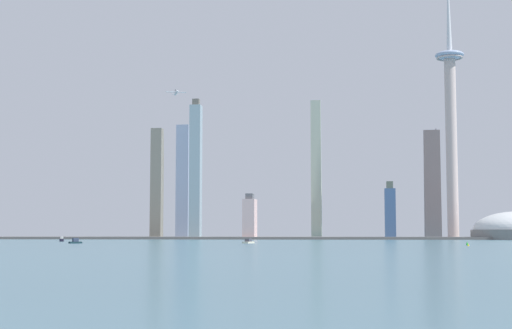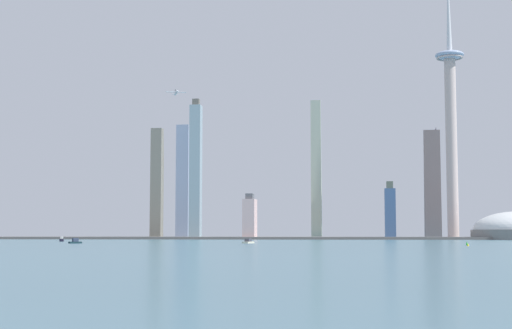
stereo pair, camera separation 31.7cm
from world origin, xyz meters
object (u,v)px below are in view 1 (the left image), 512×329
at_px(boat_1, 248,242).
at_px(skyscraper_6, 184,181).
at_px(observation_tower, 451,113).
at_px(skyscraper_0, 196,171).
at_px(boat_2, 62,240).
at_px(skyscraper_1, 316,169).
at_px(channel_buoy_1, 467,243).
at_px(skyscraper_3, 390,212).
at_px(skyscraper_2, 157,183).
at_px(skyscraper_4, 432,184).
at_px(airplane, 176,93).
at_px(boat_0, 75,242).
at_px(skyscraper_5, 250,218).
at_px(channel_buoy_0, 468,245).

bearing_deg(boat_1, skyscraper_6, 29.27).
relative_size(observation_tower, skyscraper_0, 1.96).
height_order(skyscraper_6, boat_2, skyscraper_6).
relative_size(skyscraper_1, channel_buoy_1, 73.24).
distance_m(skyscraper_3, boat_2, 411.17).
xyz_separation_m(observation_tower, skyscraper_2, (-370.66, 2.19, -83.58)).
height_order(skyscraper_0, boat_1, skyscraper_0).
height_order(skyscraper_4, boat_1, skyscraper_4).
bearing_deg(boat_1, channel_buoy_1, -103.35).
relative_size(boat_2, airplane, 0.51).
bearing_deg(channel_buoy_1, observation_tower, 84.56).
bearing_deg(skyscraper_0, observation_tower, 4.73).
bearing_deg(boat_0, skyscraper_2, -133.41).
distance_m(boat_2, channel_buoy_1, 373.78).
relative_size(observation_tower, channel_buoy_1, 139.94).
relative_size(observation_tower, skyscraper_3, 4.90).
xyz_separation_m(skyscraper_0, boat_0, (-5.86, -385.56, -83.47)).
distance_m(skyscraper_2, airplane, 126.83).
relative_size(skyscraper_5, airplane, 2.22).
bearing_deg(skyscraper_1, boat_2, -123.02).
height_order(skyscraper_2, skyscraper_5, skyscraper_2).
bearing_deg(boat_2, skyscraper_5, -47.28).
bearing_deg(observation_tower, skyscraper_2, 179.66).
bearing_deg(skyscraper_3, boat_2, -137.69).
relative_size(skyscraper_1, boat_1, 10.93).
bearing_deg(skyscraper_1, channel_buoy_0, -77.06).
relative_size(skyscraper_3, channel_buoy_0, 41.79).
height_order(skyscraper_4, channel_buoy_1, skyscraper_4).
bearing_deg(skyscraper_0, boat_2, -103.87).
relative_size(observation_tower, boat_2, 27.49).
relative_size(skyscraper_4, airplane, 5.91).
bearing_deg(channel_buoy_0, boat_1, 146.02).
distance_m(skyscraper_5, boat_0, 373.15).
bearing_deg(observation_tower, boat_0, -127.84).
bearing_deg(skyscraper_4, skyscraper_0, -163.71).
bearing_deg(boat_0, boat_2, -114.29).
bearing_deg(boat_1, skyscraper_0, 27.89).
bearing_deg(skyscraper_2, boat_2, -91.65).
bearing_deg(boat_0, channel_buoy_1, 120.72).
height_order(boat_0, boat_1, boat_0).
relative_size(skyscraper_2, skyscraper_4, 0.98).
bearing_deg(skyscraper_2, skyscraper_4, 9.37).
xyz_separation_m(skyscraper_2, channel_buoy_0, (323.50, -491.59, -70.26)).
relative_size(boat_0, boat_1, 0.58).
distance_m(skyscraper_2, skyscraper_3, 297.81).
bearing_deg(skyscraper_6, skyscraper_3, -6.87).
bearing_deg(observation_tower, channel_buoy_0, -95.51).
distance_m(channel_buoy_0, channel_buoy_1, 35.11).
distance_m(skyscraper_1, skyscraper_3, 118.91).
xyz_separation_m(skyscraper_2, boat_0, (51.02, -413.71, -69.73)).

